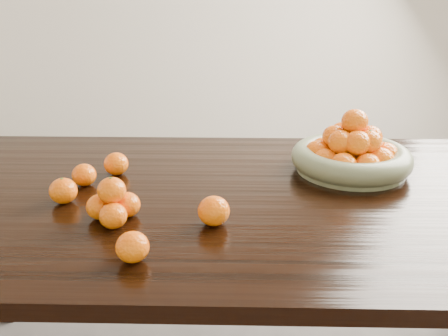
{
  "coord_description": "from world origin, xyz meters",
  "views": [
    {
      "loc": [
        -0.0,
        -1.24,
        1.29
      ],
      "look_at": [
        -0.03,
        -0.02,
        0.83
      ],
      "focal_mm": 40.0,
      "sensor_mm": 36.0,
      "label": 1
    }
  ],
  "objects_px": {
    "dining_table": "(236,223)",
    "fruit_bowl": "(352,154)",
    "loose_orange_0": "(63,191)",
    "orange_pyramid": "(113,204)"
  },
  "relations": [
    {
      "from": "dining_table",
      "to": "fruit_bowl",
      "type": "relative_size",
      "value": 5.6
    },
    {
      "from": "loose_orange_0",
      "to": "orange_pyramid",
      "type": "bearing_deg",
      "value": -32.84
    },
    {
      "from": "fruit_bowl",
      "to": "dining_table",
      "type": "bearing_deg",
      "value": -153.06
    },
    {
      "from": "loose_orange_0",
      "to": "fruit_bowl",
      "type": "bearing_deg",
      "value": 17.39
    },
    {
      "from": "fruit_bowl",
      "to": "loose_orange_0",
      "type": "xyz_separation_m",
      "value": [
        -0.79,
        -0.25,
        -0.02
      ]
    },
    {
      "from": "fruit_bowl",
      "to": "loose_orange_0",
      "type": "bearing_deg",
      "value": -162.61
    },
    {
      "from": "dining_table",
      "to": "fruit_bowl",
      "type": "distance_m",
      "value": 0.41
    },
    {
      "from": "dining_table",
      "to": "orange_pyramid",
      "type": "bearing_deg",
      "value": -149.77
    },
    {
      "from": "fruit_bowl",
      "to": "loose_orange_0",
      "type": "distance_m",
      "value": 0.83
    },
    {
      "from": "dining_table",
      "to": "fruit_bowl",
      "type": "bearing_deg",
      "value": 26.94
    }
  ]
}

